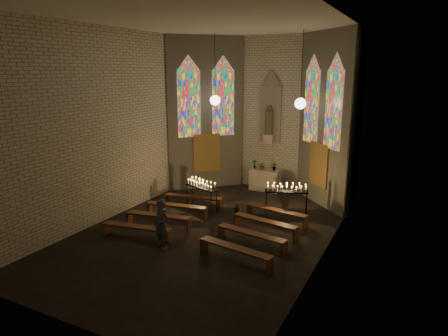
{
  "coord_description": "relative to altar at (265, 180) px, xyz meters",
  "views": [
    {
      "loc": [
        6.33,
        -11.41,
        5.47
      ],
      "look_at": [
        0.18,
        0.83,
        2.11
      ],
      "focal_mm": 32.0,
      "sensor_mm": 36.0,
      "label": 1
    }
  ],
  "objects": [
    {
      "name": "pew_right_0",
      "position": [
        1.8,
        -3.51,
        -0.12
      ],
      "size": [
        2.44,
        0.73,
        0.46
      ],
      "rotation": [
        0.0,
        0.0,
        -0.17
      ],
      "color": "#522C17",
      "rests_on": "ground"
    },
    {
      "name": "floor",
      "position": [
        0.0,
        -5.45,
        -0.5
      ],
      "size": [
        12.0,
        12.0,
        0.0
      ],
      "primitive_type": "plane",
      "color": "black",
      "rests_on": "ground"
    },
    {
      "name": "altar",
      "position": [
        0.0,
        0.0,
        0.0
      ],
      "size": [
        1.4,
        0.6,
        1.0
      ],
      "primitive_type": "cube",
      "color": "beige",
      "rests_on": "ground"
    },
    {
      "name": "room",
      "position": [
        -0.0,
        -2.08,
        3.22
      ],
      "size": [
        8.22,
        12.43,
        7.0
      ],
      "color": "beige",
      "rests_on": "ground"
    },
    {
      "name": "pew_left_2",
      "position": [
        -1.8,
        -5.91,
        -0.12
      ],
      "size": [
        2.44,
        0.73,
        0.46
      ],
      "rotation": [
        0.0,
        0.0,
        0.17
      ],
      "color": "#522C17",
      "rests_on": "ground"
    },
    {
      "name": "pew_right_2",
      "position": [
        1.8,
        -5.91,
        -0.12
      ],
      "size": [
        2.44,
        0.73,
        0.46
      ],
      "rotation": [
        0.0,
        0.0,
        -0.17
      ],
      "color": "#522C17",
      "rests_on": "ground"
    },
    {
      "name": "flower_vase_left",
      "position": [
        -0.55,
        0.01,
        0.71
      ],
      "size": [
        0.23,
        0.16,
        0.42
      ],
      "primitive_type": "imported",
      "rotation": [
        0.0,
        0.0,
        0.06
      ],
      "color": "#4C723F",
      "rests_on": "altar"
    },
    {
      "name": "pew_left_1",
      "position": [
        -1.8,
        -4.71,
        -0.12
      ],
      "size": [
        2.44,
        0.73,
        0.46
      ],
      "rotation": [
        0.0,
        0.0,
        0.17
      ],
      "color": "#522C17",
      "rests_on": "ground"
    },
    {
      "name": "flower_vase_right",
      "position": [
        0.43,
        0.03,
        0.69
      ],
      "size": [
        0.26,
        0.24,
        0.38
      ],
      "primitive_type": "imported",
      "rotation": [
        0.0,
        0.0,
        -0.42
      ],
      "color": "#4C723F",
      "rests_on": "altar"
    },
    {
      "name": "votive_stand_left",
      "position": [
        -1.37,
        -3.56,
        0.5
      ],
      "size": [
        1.62,
        0.89,
        1.16
      ],
      "rotation": [
        0.0,
        0.0,
        -0.35
      ],
      "color": "black",
      "rests_on": "ground"
    },
    {
      "name": "pew_right_3",
      "position": [
        1.8,
        -7.11,
        -0.12
      ],
      "size": [
        2.44,
        0.73,
        0.46
      ],
      "rotation": [
        0.0,
        0.0,
        -0.17
      ],
      "color": "#522C17",
      "rests_on": "ground"
    },
    {
      "name": "votive_stand_right",
      "position": [
        1.89,
        -2.67,
        0.54
      ],
      "size": [
        1.68,
        0.92,
        1.21
      ],
      "rotation": [
        0.0,
        0.0,
        0.34
      ],
      "color": "black",
      "rests_on": "ground"
    },
    {
      "name": "pew_left_0",
      "position": [
        -1.8,
        -3.51,
        -0.12
      ],
      "size": [
        2.44,
        0.73,
        0.46
      ],
      "rotation": [
        0.0,
        0.0,
        0.17
      ],
      "color": "#522C17",
      "rests_on": "ground"
    },
    {
      "name": "pew_left_3",
      "position": [
        -1.8,
        -7.11,
        -0.12
      ],
      "size": [
        2.44,
        0.73,
        0.46
      ],
      "rotation": [
        0.0,
        0.0,
        0.17
      ],
      "color": "#522C17",
      "rests_on": "ground"
    },
    {
      "name": "pew_right_1",
      "position": [
        1.8,
        -4.71,
        -0.12
      ],
      "size": [
        2.44,
        0.73,
        0.46
      ],
      "rotation": [
        0.0,
        0.0,
        -0.17
      ],
      "color": "#522C17",
      "rests_on": "ground"
    },
    {
      "name": "flower_vase_center",
      "position": [
        -0.12,
        -0.07,
        0.69
      ],
      "size": [
        0.42,
        0.39,
        0.39
      ],
      "primitive_type": "imported",
      "rotation": [
        0.0,
        0.0,
        0.3
      ],
      "color": "#4C723F",
      "rests_on": "altar"
    },
    {
      "name": "visitor",
      "position": [
        -0.63,
        -7.35,
        0.31
      ],
      "size": [
        0.67,
        0.51,
        1.63
      ],
      "primitive_type": "imported",
      "rotation": [
        0.0,
        0.0,
        -0.23
      ],
      "color": "#504E59",
      "rests_on": "ground"
    },
    {
      "name": "aisle_flower_pot",
      "position": [
        0.08,
        -3.3,
        -0.31
      ],
      "size": [
        0.22,
        0.22,
        0.39
      ],
      "primitive_type": "imported",
      "rotation": [
        0.0,
        0.0,
        -0.0
      ],
      "color": "#4C723F",
      "rests_on": "ground"
    }
  ]
}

